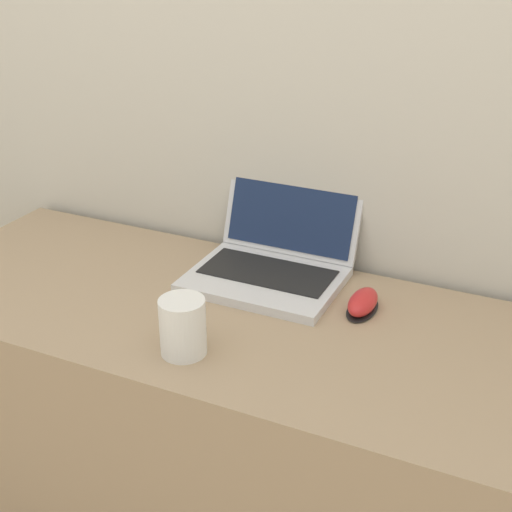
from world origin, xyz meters
The scene contains 5 objects.
wall_back centered at (0.00, 0.60, 1.25)m, with size 7.00×0.04×2.50m.
desk centered at (0.00, 0.28, 0.36)m, with size 1.44×0.56×0.71m.
laptop centered at (0.02, 0.47, 0.77)m, with size 0.32×0.32×0.24m.
drink_cup centered at (-0.01, 0.11, 0.77)m, with size 0.08×0.08×0.11m.
computer_mouse centered at (0.24, 0.40, 0.73)m, with size 0.06×0.12×0.04m.
Camera 1 is at (0.58, -0.82, 1.43)m, focal length 50.00 mm.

